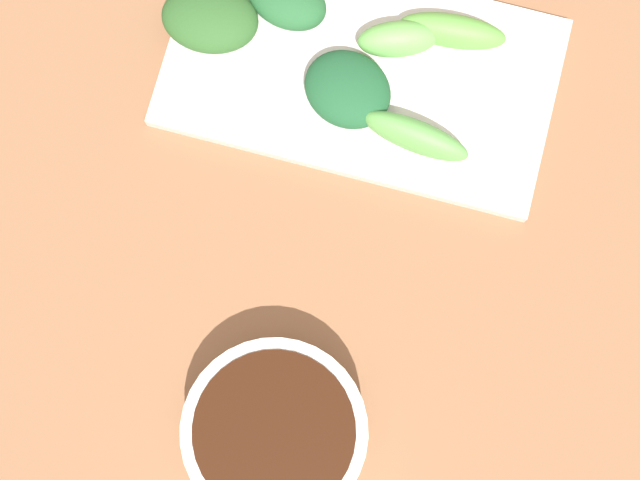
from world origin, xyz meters
TOP-DOWN VIEW (x-y plane):
  - tabletop at (0.00, 0.00)m, footprint 2.10×2.10m
  - sauce_bowl at (-0.17, -0.04)m, footprint 0.13×0.13m
  - serving_plate at (0.11, -0.03)m, footprint 0.17×0.30m
  - broccoli_leafy_0 at (0.15, 0.04)m, footprint 0.06×0.07m
  - broccoli_stalk_1 at (0.07, -0.08)m, footprint 0.03×0.09m
  - broccoli_leafy_2 at (0.09, -0.02)m, footprint 0.08×0.08m
  - broccoli_leafy_3 at (0.12, 0.09)m, footprint 0.06×0.08m
  - broccoli_stalk_4 at (0.16, -0.09)m, footprint 0.03×0.08m
  - broccoli_stalk_5 at (0.14, -0.05)m, footprint 0.05×0.07m

SIDE VIEW (x-z plane):
  - tabletop at x=0.00m, z-range 0.00..0.02m
  - serving_plate at x=0.11m, z-range 0.02..0.03m
  - sauce_bowl at x=-0.17m, z-range 0.02..0.07m
  - broccoli_leafy_0 at x=0.15m, z-range 0.03..0.06m
  - broccoli_leafy_2 at x=0.09m, z-range 0.03..0.06m
  - broccoli_stalk_4 at x=0.16m, z-range 0.03..0.06m
  - broccoli_leafy_3 at x=0.12m, z-range 0.03..0.06m
  - broccoli_stalk_5 at x=0.14m, z-range 0.03..0.06m
  - broccoli_stalk_1 at x=0.07m, z-range 0.03..0.06m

